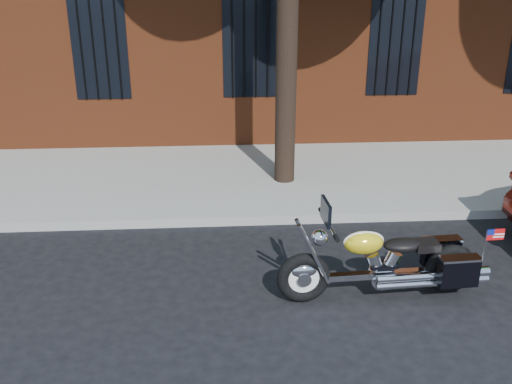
{
  "coord_description": "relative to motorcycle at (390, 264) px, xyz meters",
  "views": [
    {
      "loc": [
        -0.64,
        -6.73,
        3.81
      ],
      "look_at": [
        -0.15,
        0.8,
        0.77
      ],
      "focal_mm": 40.0,
      "sensor_mm": 36.0,
      "label": 1
    }
  ],
  "objects": [
    {
      "name": "motorcycle",
      "position": [
        0.0,
        0.0,
        0.0
      ],
      "size": [
        2.61,
        0.8,
        1.31
      ],
      "rotation": [
        0.0,
        0.0,
        0.05
      ],
      "color": "black",
      "rests_on": "ground"
    },
    {
      "name": "sidewalk",
      "position": [
        -1.35,
        4.09,
        -0.37
      ],
      "size": [
        40.0,
        3.6,
        0.15
      ],
      "primitive_type": "cube",
      "color": "gray",
      "rests_on": "ground"
    },
    {
      "name": "curb",
      "position": [
        -1.35,
        2.21,
        -0.37
      ],
      "size": [
        40.0,
        0.16,
        0.15
      ],
      "primitive_type": "cube",
      "color": "gray",
      "rests_on": "ground"
    },
    {
      "name": "ground",
      "position": [
        -1.35,
        0.83,
        -0.44
      ],
      "size": [
        120.0,
        120.0,
        0.0
      ],
      "primitive_type": "plane",
      "color": "black",
      "rests_on": "ground"
    }
  ]
}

